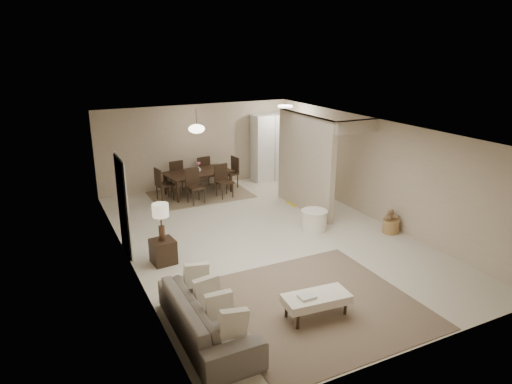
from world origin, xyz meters
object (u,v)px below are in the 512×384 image
sofa (207,316)px  round_pouf (314,220)px  wicker_basket (391,226)px  dining_table (199,183)px  ottoman_bench (316,299)px  pantry_cabinet (271,147)px  side_table (163,251)px

sofa → round_pouf: 4.62m
wicker_basket → dining_table: (-3.02, 4.74, 0.17)m
round_pouf → wicker_basket: (1.50, -0.94, -0.08)m
ottoman_bench → dining_table: 6.88m
pantry_cabinet → side_table: bearing=-137.4°
side_table → dining_table: dining_table is taller
pantry_cabinet → round_pouf: 4.47m
pantry_cabinet → round_pouf: (-1.10, -4.25, -0.81)m
pantry_cabinet → wicker_basket: size_ratio=5.61×
side_table → wicker_basket: side_table is taller
pantry_cabinet → wicker_basket: 5.28m
ottoman_bench → round_pouf: (1.96, 3.06, -0.07)m
ottoman_bench → side_table: side_table is taller
ottoman_bench → round_pouf: 3.64m
round_pouf → wicker_basket: size_ratio=1.64×
ottoman_bench → wicker_basket: size_ratio=2.97×
round_pouf → wicker_basket: round_pouf is taller
pantry_cabinet → side_table: size_ratio=4.27×
sofa → round_pouf: bearing=-53.4°
round_pouf → ottoman_bench: bearing=-122.6°
round_pouf → side_table: bearing=-178.2°
ottoman_bench → side_table: (-1.69, 2.95, -0.06)m
ottoman_bench → side_table: size_ratio=2.26×
sofa → side_table: size_ratio=4.61×
pantry_cabinet → sofa: size_ratio=0.92×
pantry_cabinet → dining_table: 2.75m
side_table → dining_table: size_ratio=0.26×
dining_table → pantry_cabinet: bearing=1.8°
ottoman_bench → wicker_basket: (3.46, 2.12, -0.15)m
ottoman_bench → round_pouf: size_ratio=1.81×
side_table → ottoman_bench: bearing=-60.2°
ottoman_bench → wicker_basket: bearing=36.6°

